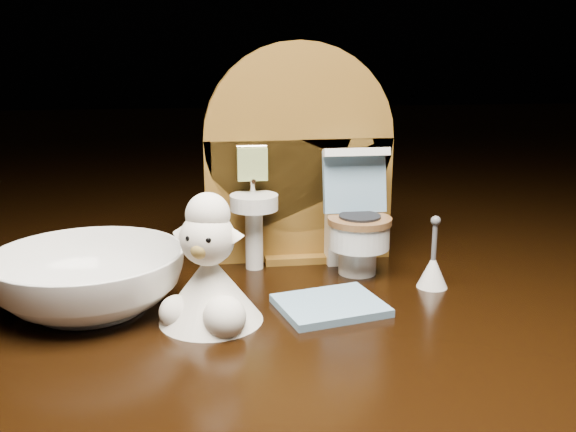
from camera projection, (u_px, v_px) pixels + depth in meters
name	position (u px, v px, depth m)	size (l,w,h in m)	color
backdrop_panel	(298.00, 167.00, 0.44)	(0.13, 0.05, 0.15)	brown
toy_toilet	(356.00, 226.00, 0.43)	(0.04, 0.05, 0.08)	white
bath_mat	(330.00, 305.00, 0.37)	(0.06, 0.05, 0.00)	#698FAD
toilet_brush	(433.00, 269.00, 0.40)	(0.02, 0.02, 0.05)	white
plush_lamb	(209.00, 278.00, 0.35)	(0.06, 0.06, 0.07)	white
ceramic_bowl	(89.00, 280.00, 0.37)	(0.11, 0.11, 0.03)	white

